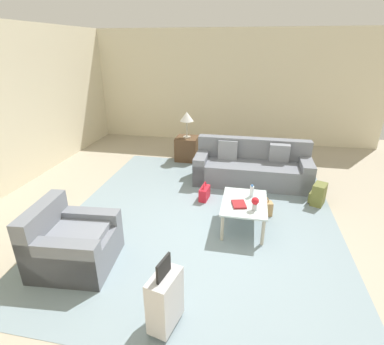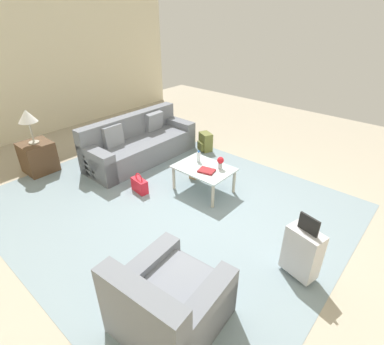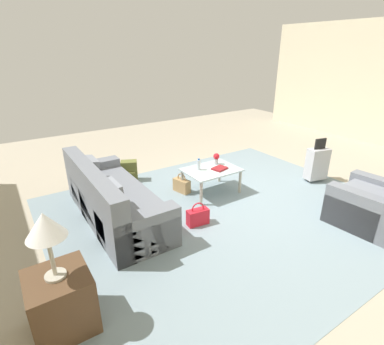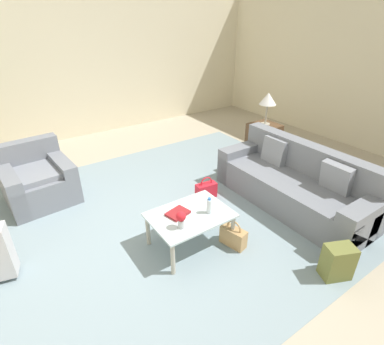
{
  "view_description": "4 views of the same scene",
  "coord_description": "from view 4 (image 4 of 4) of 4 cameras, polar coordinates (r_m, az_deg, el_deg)",
  "views": [
    {
      "loc": [
        -3.72,
        -0.49,
        2.67
      ],
      "look_at": [
        0.55,
        0.35,
        0.81
      ],
      "focal_mm": 28.0,
      "sensor_mm": 36.0,
      "label": 1
    },
    {
      "loc": [
        -2.31,
        2.91,
        2.79
      ],
      "look_at": [
        -0.19,
        0.47,
        0.98
      ],
      "focal_mm": 28.0,
      "sensor_mm": 36.0,
      "label": 2
    },
    {
      "loc": [
        3.34,
        3.34,
        2.39
      ],
      "look_at": [
        0.98,
        -0.23,
        0.61
      ],
      "focal_mm": 28.0,
      "sensor_mm": 36.0,
      "label": 3
    },
    {
      "loc": [
        -1.19,
        -2.87,
        2.51
      ],
      "look_at": [
        0.7,
        -0.1,
        0.73
      ],
      "focal_mm": 28.0,
      "sensor_mm": 36.0,
      "label": 4
    }
  ],
  "objects": [
    {
      "name": "ground_plane",
      "position": [
        4.0,
        -9.31,
        -11.47
      ],
      "size": [
        12.0,
        12.0,
        0.0
      ],
      "primitive_type": "plane",
      "color": "#A89E89"
    },
    {
      "name": "wall_back",
      "position": [
        7.1,
        -25.6,
        17.62
      ],
      "size": [
        10.24,
        0.12,
        3.1
      ],
      "primitive_type": "cube",
      "color": "beige",
      "rests_on": "ground"
    },
    {
      "name": "wall_right",
      "position": [
        6.94,
        32.08,
        15.98
      ],
      "size": [
        0.12,
        8.0,
        3.1
      ],
      "primitive_type": "cube",
      "color": "beige",
      "rests_on": "ground"
    },
    {
      "name": "area_rug",
      "position": [
        4.35,
        -3.33,
        -7.33
      ],
      "size": [
        5.2,
        4.4,
        0.01
      ],
      "primitive_type": "cube",
      "color": "gray",
      "rests_on": "ground"
    },
    {
      "name": "couch",
      "position": [
        4.64,
        19.1,
        -2.23
      ],
      "size": [
        0.88,
        2.33,
        0.88
      ],
      "color": "slate",
      "rests_on": "ground"
    },
    {
      "name": "armchair",
      "position": [
        5.06,
        -27.34,
        -1.44
      ],
      "size": [
        1.0,
        1.03,
        0.85
      ],
      "color": "slate",
      "rests_on": "ground"
    },
    {
      "name": "coffee_table",
      "position": [
        3.56,
        -0.35,
        -8.73
      ],
      "size": [
        0.94,
        0.68,
        0.45
      ],
      "color": "silver",
      "rests_on": "ground"
    },
    {
      "name": "water_bottle",
      "position": [
        3.5,
        3.3,
        -6.39
      ],
      "size": [
        0.06,
        0.06,
        0.2
      ],
      "color": "silver",
      "rests_on": "coffee_table"
    },
    {
      "name": "coffee_table_book",
      "position": [
        3.52,
        -2.73,
        -7.75
      ],
      "size": [
        0.29,
        0.25,
        0.03
      ],
      "primitive_type": "cube",
      "rotation": [
        0.0,
        0.0,
        0.24
      ],
      "color": "maroon",
      "rests_on": "coffee_table"
    },
    {
      "name": "flower_vase",
      "position": [
        3.25,
        -2.11,
        -8.74
      ],
      "size": [
        0.11,
        0.11,
        0.21
      ],
      "color": "#B2B7BC",
      "rests_on": "coffee_table"
    },
    {
      "name": "side_table",
      "position": [
        6.26,
        13.44,
        6.37
      ],
      "size": [
        0.53,
        0.53,
        0.58
      ],
      "primitive_type": "cube",
      "color": "#513823",
      "rests_on": "ground"
    },
    {
      "name": "table_lamp",
      "position": [
        6.03,
        14.27,
        13.29
      ],
      "size": [
        0.32,
        0.32,
        0.63
      ],
      "color": "#ADA899",
      "rests_on": "side_table"
    },
    {
      "name": "handbag_red",
      "position": [
        4.59,
        2.71,
        -3.39
      ],
      "size": [
        0.33,
        0.18,
        0.36
      ],
      "color": "red",
      "rests_on": "ground"
    },
    {
      "name": "handbag_tan",
      "position": [
        3.74,
        7.87,
        -11.96
      ],
      "size": [
        0.21,
        0.34,
        0.36
      ],
      "color": "tan",
      "rests_on": "ground"
    },
    {
      "name": "backpack_olive",
      "position": [
        3.64,
        25.87,
        -15.05
      ],
      "size": [
        0.36,
        0.33,
        0.4
      ],
      "color": "olive",
      "rests_on": "ground"
    }
  ]
}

